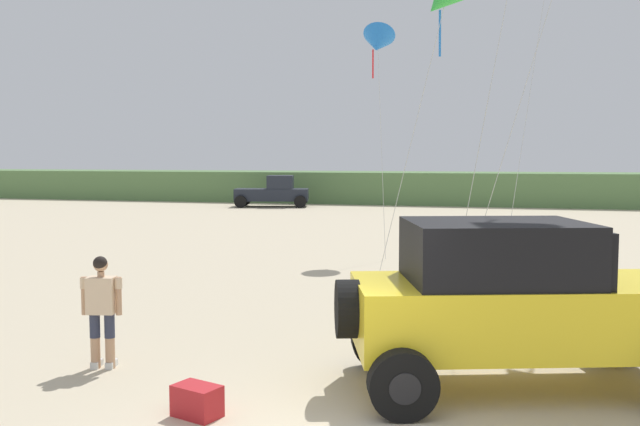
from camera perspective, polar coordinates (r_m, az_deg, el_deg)
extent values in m
cube|color=#567A47|center=(47.57, 12.85, 2.00)|extent=(90.00, 6.05, 2.11)
cube|color=yellow|center=(9.72, 16.17, -8.02)|extent=(4.75, 3.10, 0.90)
cube|color=black|center=(9.46, 14.28, -3.09)|extent=(2.73, 2.38, 0.80)
cube|color=black|center=(9.88, 20.95, -3.16)|extent=(0.61, 1.62, 0.72)
cylinder|color=black|center=(9.22, 2.28, -7.89)|extent=(0.52, 0.83, 0.77)
cylinder|color=black|center=(11.43, 22.84, -9.34)|extent=(0.89, 0.54, 0.84)
cylinder|color=black|center=(11.43, 22.84, -9.34)|extent=(0.46, 0.42, 0.38)
cylinder|color=black|center=(10.44, 4.93, -10.31)|extent=(0.89, 0.54, 0.84)
cylinder|color=black|center=(10.44, 4.93, -10.31)|extent=(0.46, 0.42, 0.38)
cylinder|color=black|center=(8.49, 6.84, -13.86)|extent=(0.89, 0.54, 0.84)
cylinder|color=black|center=(8.49, 6.84, -13.86)|extent=(0.46, 0.42, 0.38)
cylinder|color=tan|center=(10.92, -17.99, -10.80)|extent=(0.14, 0.14, 0.49)
cylinder|color=#2D3347|center=(10.82, -18.04, -8.78)|extent=(0.15, 0.15, 0.36)
cube|color=silver|center=(11.01, -17.89, -11.73)|extent=(0.16, 0.28, 0.10)
cylinder|color=tan|center=(10.85, -16.88, -10.87)|extent=(0.14, 0.14, 0.49)
cylinder|color=#2D3347|center=(10.75, -16.93, -8.85)|extent=(0.15, 0.15, 0.36)
cube|color=silver|center=(10.94, -16.79, -11.81)|extent=(0.16, 0.28, 0.10)
cube|color=beige|center=(10.69, -17.55, -6.47)|extent=(0.45, 0.34, 0.54)
cylinder|color=tan|center=(10.78, -18.83, -6.46)|extent=(0.09, 0.09, 0.56)
cylinder|color=beige|center=(10.75, -18.85, -5.47)|extent=(0.11, 0.11, 0.16)
cylinder|color=tan|center=(10.61, -16.24, -6.58)|extent=(0.09, 0.09, 0.56)
cylinder|color=beige|center=(10.58, -16.27, -5.57)|extent=(0.11, 0.11, 0.16)
cylinder|color=tan|center=(10.64, -17.59, -4.83)|extent=(0.10, 0.10, 0.08)
sphere|color=tan|center=(10.62, -17.61, -4.06)|extent=(0.21, 0.21, 0.21)
sphere|color=black|center=(10.60, -17.64, -3.96)|extent=(0.21, 0.21, 0.21)
cube|color=#B21E23|center=(8.72, -10.08, -14.98)|extent=(0.64, 0.52, 0.38)
cube|color=#1E232D|center=(43.91, -3.99, 1.51)|extent=(4.92, 2.96, 0.76)
cube|color=#1E232D|center=(43.83, -3.27, 2.56)|extent=(1.99, 2.14, 0.84)
cylinder|color=black|center=(44.86, -1.51, 1.10)|extent=(0.80, 0.44, 0.76)
cylinder|color=black|center=(42.76, -1.64, 0.93)|extent=(0.80, 0.44, 0.76)
cylinder|color=black|center=(45.18, -6.20, 1.10)|extent=(0.80, 0.44, 0.76)
cylinder|color=black|center=(43.10, -6.56, 0.93)|extent=(0.80, 0.44, 0.76)
cone|color=blue|center=(22.60, 4.77, 13.82)|extent=(1.13, 1.31, 1.27)
cylinder|color=red|center=(22.53, 4.38, 12.13)|extent=(0.05, 0.06, 0.90)
cylinder|color=silver|center=(21.54, 5.08, 5.34)|extent=(0.57, 1.48, 6.69)
cylinder|color=silver|center=(20.69, 16.99, 10.09)|extent=(1.35, 4.70, 10.22)
cylinder|color=silver|center=(14.56, 16.16, 8.78)|extent=(2.32, 1.31, 8.33)
cylinder|color=blue|center=(15.70, 9.84, 14.36)|extent=(0.05, 0.16, 0.98)
cylinder|color=silver|center=(14.90, 7.43, 5.46)|extent=(1.38, 1.30, 6.58)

